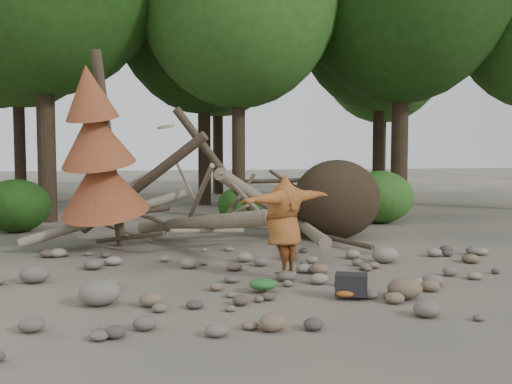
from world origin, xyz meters
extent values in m
plane|color=#514C44|center=(0.00, 0.00, 0.00)|extent=(120.00, 120.00, 0.00)
ellipsoid|color=#332619|center=(2.60, 4.30, 0.99)|extent=(2.20, 1.87, 1.98)
cylinder|color=gray|center=(-1.00, 3.70, 0.55)|extent=(2.61, 5.11, 1.08)
cylinder|color=gray|center=(0.80, 4.20, 0.90)|extent=(3.18, 3.71, 1.90)
cylinder|color=brown|center=(-2.20, 4.60, 1.40)|extent=(3.08, 1.91, 2.49)
cylinder|color=gray|center=(1.60, 3.50, 0.35)|extent=(1.13, 4.98, 0.43)
cylinder|color=brown|center=(-0.30, 4.80, 1.80)|extent=(2.39, 1.03, 2.89)
cylinder|color=gray|center=(-3.00, 4.00, 0.70)|extent=(3.71, 0.86, 1.20)
cylinder|color=#4C3F30|center=(-2.50, 3.50, 0.30)|extent=(1.52, 1.70, 0.49)
cylinder|color=gray|center=(0.20, 4.40, 0.80)|extent=(1.57, 0.85, 0.69)
cylinder|color=#4C3F30|center=(1.80, 4.90, 1.20)|extent=(1.92, 1.25, 1.10)
cylinder|color=gray|center=(-1.20, 4.20, 1.50)|extent=(0.37, 1.42, 0.85)
cylinder|color=#4C3F30|center=(2.20, 3.20, 0.15)|extent=(0.79, 2.54, 0.12)
cylinder|color=gray|center=(-0.80, 3.10, 0.45)|extent=(1.78, 1.11, 0.29)
cylinder|color=#4C3F30|center=(-2.90, 3.80, 2.20)|extent=(0.67, 1.13, 4.35)
cone|color=brown|center=(-3.06, 3.49, 1.50)|extent=(2.06, 2.13, 1.86)
cone|color=brown|center=(-3.16, 3.28, 2.50)|extent=(1.71, 1.78, 1.65)
cone|color=brown|center=(-3.26, 3.09, 3.40)|extent=(1.23, 1.30, 1.41)
cylinder|color=#38281C|center=(-5.00, 9.50, 4.48)|extent=(0.56, 0.56, 8.96)
cylinder|color=#38281C|center=(1.00, 9.20, 3.57)|extent=(0.44, 0.44, 7.14)
cylinder|color=#38281C|center=(7.00, 9.80, 4.72)|extent=(0.60, 0.60, 9.45)
cylinder|color=#38281C|center=(-6.50, 13.50, 3.78)|extent=(0.42, 0.42, 7.56)
cylinder|color=#38281C|center=(0.50, 14.20, 4.27)|extent=(0.52, 0.52, 8.54)
cylinder|color=#38281C|center=(8.00, 13.80, 4.06)|extent=(0.50, 0.50, 8.12)
ellipsoid|color=#275819|center=(8.00, 13.80, 8.35)|extent=(7.42, 7.42, 8.91)
cylinder|color=#38281C|center=(2.00, 20.50, 4.38)|extent=(0.54, 0.54, 8.75)
ellipsoid|color=#306920|center=(2.00, 20.50, 9.00)|extent=(8.00, 8.00, 10.00)
cylinder|color=#38281C|center=(11.00, 20.00, 3.92)|extent=(0.46, 0.46, 7.84)
ellipsoid|color=#275819|center=(11.00, 20.00, 8.06)|extent=(7.17, 7.17, 8.60)
ellipsoid|color=#1D4612|center=(-5.50, 7.20, 0.72)|extent=(1.80, 1.80, 1.44)
ellipsoid|color=#275819|center=(0.80, 7.80, 0.56)|extent=(1.40, 1.40, 1.12)
ellipsoid|color=#306920|center=(5.00, 7.00, 0.80)|extent=(2.00, 2.00, 1.60)
imported|color=brown|center=(0.10, 0.15, 0.92)|extent=(2.07, 1.55, 1.69)
cylinder|color=#8A8558|center=(-1.90, -0.29, 2.55)|extent=(0.33, 0.34, 0.11)
cube|color=black|center=(0.73, -1.37, 0.16)|extent=(0.55, 0.47, 0.31)
ellipsoid|color=#26602A|center=(-0.46, -0.75, 0.09)|extent=(0.45, 0.38, 0.17)
ellipsoid|color=#9F4F1B|center=(0.62, -1.43, 0.05)|extent=(0.30, 0.25, 0.11)
ellipsoid|color=slate|center=(-2.89, -0.94, 0.18)|extent=(0.60, 0.54, 0.36)
ellipsoid|color=brown|center=(1.50, -1.54, 0.16)|extent=(0.52, 0.47, 0.31)
ellipsoid|color=gray|center=(2.41, 1.08, 0.16)|extent=(0.53, 0.48, 0.32)
ellipsoid|color=#675F56|center=(-4.02, 0.72, 0.15)|extent=(0.49, 0.44, 0.30)
camera|label=1|loc=(-2.41, -9.18, 2.16)|focal=40.00mm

